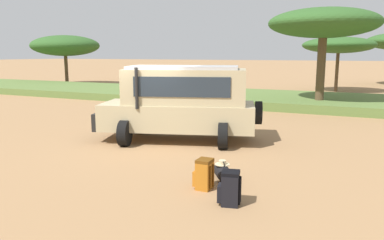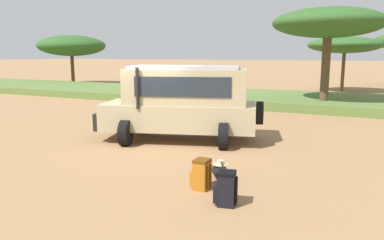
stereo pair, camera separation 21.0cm
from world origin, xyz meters
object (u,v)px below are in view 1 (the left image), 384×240
safari_vehicle (181,101)px  backpack_beside_front_wheel (204,174)px  backpack_cluster_center (230,188)px  acacia_tree_centre_back (339,45)px  duffel_bag_low_black_case (223,173)px  acacia_tree_far_left (65,46)px  acacia_tree_left_mid (324,24)px

safari_vehicle → backpack_beside_front_wheel: bearing=-57.7°
safari_vehicle → backpack_cluster_center: 5.55m
backpack_beside_front_wheel → acacia_tree_centre_back: size_ratio=0.12×
safari_vehicle → backpack_cluster_center: safari_vehicle is taller
backpack_beside_front_wheel → duffel_bag_low_black_case: 0.72m
duffel_bag_low_black_case → backpack_beside_front_wheel: bearing=-105.1°
safari_vehicle → acacia_tree_centre_back: bearing=79.9°
backpack_cluster_center → acacia_tree_far_left: acacia_tree_far_left is taller
backpack_beside_front_wheel → acacia_tree_left_mid: bearing=86.4°
backpack_cluster_center → duffel_bag_low_black_case: size_ratio=0.82×
backpack_beside_front_wheel → acacia_tree_left_mid: 14.07m
safari_vehicle → duffel_bag_low_black_case: size_ratio=6.85×
safari_vehicle → acacia_tree_centre_back: size_ratio=1.03×
backpack_beside_front_wheel → acacia_tree_far_left: size_ratio=0.10×
duffel_bag_low_black_case → acacia_tree_far_left: size_ratio=0.12×
safari_vehicle → acacia_tree_far_left: acacia_tree_far_left is taller
backpack_beside_front_wheel → safari_vehicle: bearing=122.3°
safari_vehicle → acacia_tree_far_left: size_ratio=0.83×
safari_vehicle → backpack_cluster_center: size_ratio=8.31×
backpack_cluster_center → acacia_tree_left_mid: size_ratio=0.12×
acacia_tree_centre_back → safari_vehicle: bearing=-100.1°
safari_vehicle → acacia_tree_far_left: (-19.91, 16.15, 2.26)m
backpack_beside_front_wheel → acacia_tree_left_mid: (0.86, 13.46, 4.00)m
safari_vehicle → duffel_bag_low_black_case: (2.61, -3.16, -1.12)m
backpack_cluster_center → safari_vehicle: bearing=125.8°
backpack_beside_front_wheel → acacia_tree_far_left: bearing=138.2°
safari_vehicle → acacia_tree_left_mid: (3.28, 9.62, 3.02)m
backpack_beside_front_wheel → backpack_cluster_center: bearing=-37.2°
acacia_tree_centre_back → duffel_bag_low_black_case: bearing=-92.1°
duffel_bag_low_black_case → acacia_tree_centre_back: acacia_tree_centre_back is taller
acacia_tree_far_left → acacia_tree_centre_back: bearing=7.8°
backpack_cluster_center → acacia_tree_left_mid: acacia_tree_left_mid is taller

